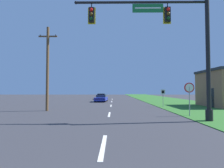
{
  "coord_description": "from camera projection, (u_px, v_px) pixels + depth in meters",
  "views": [
    {
      "loc": [
        0.38,
        -0.21,
        1.96
      ],
      "look_at": [
        0.0,
        33.55,
        3.18
      ],
      "focal_mm": 28.0,
      "sensor_mm": 36.0,
      "label": 1
    }
  ],
  "objects": [
    {
      "name": "car_ahead",
      "position": [
        101.0,
        98.0,
        30.11
      ],
      "size": [
        2.11,
        4.69,
        1.19
      ],
      "color": "black",
      "rests_on": "ground"
    },
    {
      "name": "route_sign_post",
      "position": [
        163.0,
        94.0,
        20.7
      ],
      "size": [
        0.55,
        0.06,
        2.03
      ],
      "color": "gray",
      "rests_on": "grass_verge_right"
    },
    {
      "name": "signal_mast",
      "position": [
        176.0,
        40.0,
        11.2
      ],
      "size": [
        8.82,
        0.47,
        8.52
      ],
      "color": "black",
      "rests_on": "grass_verge_right"
    },
    {
      "name": "grass_verge_right",
      "position": [
        173.0,
        102.0,
        30.01
      ],
      "size": [
        10.0,
        110.0,
        0.04
      ],
      "color": "#2D6626",
      "rests_on": "ground"
    },
    {
      "name": "utility_pole_near",
      "position": [
        48.0,
        67.0,
        16.77
      ],
      "size": [
        1.8,
        0.26,
        8.08
      ],
      "color": "brown",
      "rests_on": "ground"
    },
    {
      "name": "road_center_line",
      "position": [
        111.0,
        106.0,
        22.13
      ],
      "size": [
        0.16,
        34.8,
        0.01
      ],
      "color": "silver",
      "rests_on": "ground"
    },
    {
      "name": "stop_sign",
      "position": [
        189.0,
        92.0,
        13.27
      ],
      "size": [
        0.76,
        0.07,
        2.5
      ],
      "color": "gray",
      "rests_on": "grass_verge_right"
    },
    {
      "name": "far_car",
      "position": [
        101.0,
        96.0,
        39.03
      ],
      "size": [
        1.82,
        4.44,
        1.19
      ],
      "color": "black",
      "rests_on": "ground"
    }
  ]
}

